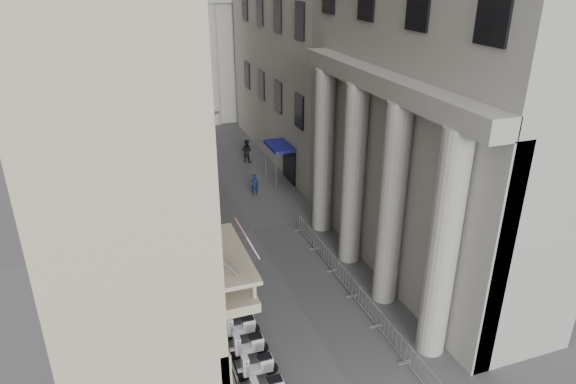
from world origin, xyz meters
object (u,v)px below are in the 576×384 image
at_px(street_lamp, 189,169).
at_px(info_kiosk, 184,220).
at_px(pedestrian_a, 255,185).
at_px(pedestrian_b, 247,151).
at_px(security_tent, 180,160).

bearing_deg(street_lamp, info_kiosk, 97.70).
height_order(street_lamp, pedestrian_a, street_lamp).
xyz_separation_m(pedestrian_a, pedestrian_b, (1.28, 6.78, 0.18)).
distance_m(street_lamp, pedestrian_b, 13.77).
xyz_separation_m(street_lamp, pedestrian_a, (5.25, 4.83, -3.71)).
distance_m(security_tent, pedestrian_a, 5.64).
bearing_deg(security_tent, street_lamp, -92.84).
distance_m(info_kiosk, pedestrian_a, 6.87).
relative_size(street_lamp, pedestrian_b, 3.88).
bearing_deg(info_kiosk, pedestrian_a, 49.06).
relative_size(security_tent, info_kiosk, 2.36).
height_order(security_tent, street_lamp, street_lamp).
relative_size(info_kiosk, pedestrian_a, 0.99).
bearing_deg(pedestrian_a, pedestrian_b, -101.79).
bearing_deg(info_kiosk, street_lamp, -51.09).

